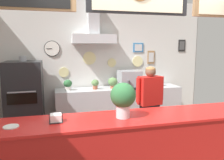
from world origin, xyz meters
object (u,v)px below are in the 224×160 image
Objects in this scene: espresso_machine at (129,79)px; condiment_plate at (11,127)px; napkin_holder at (56,118)px; basil_vase at (123,98)px; potted_basil at (68,84)px; pizza_oven at (25,101)px; potted_oregano at (95,84)px; potted_rosemary at (113,82)px; shop_worker at (150,104)px; potted_thyme at (159,80)px.

espresso_machine reaches higher than condiment_plate.
basil_vase is at bearing -2.49° from napkin_holder.
basil_vase reaches higher than napkin_holder.
pizza_oven is at bearing -170.99° from potted_basil.
potted_rosemary is at bearing 0.75° from potted_oregano.
potted_rosemary is 2.87m from condiment_plate.
potted_rosemary is at bearing 3.93° from pizza_oven.
napkin_holder is (-0.85, -2.23, -0.01)m from potted_oregano.
shop_worker is at bearing 30.45° from condiment_plate.
basil_vase is (-0.90, -1.24, 0.44)m from shop_worker.
shop_worker is 1.16m from potted_rosemary.
condiment_plate is (-1.71, -2.30, -0.06)m from potted_rosemary.
basil_vase is at bearing -91.46° from potted_oregano.
pizza_oven is 7.90× the size of potted_oregano.
pizza_oven is at bearing -176.92° from espresso_machine.
espresso_machine is at bearing 3.08° from pizza_oven.
napkin_holder is (0.47, 0.06, 0.03)m from condiment_plate.
potted_thyme is 1.51× the size of condiment_plate.
basil_vase reaches higher than potted_rosemary.
pizza_oven is 2.19m from condiment_plate.
potted_basil reaches higher than napkin_holder.
basil_vase is at bearing -124.46° from potted_thyme.
condiment_plate is 1.28m from basil_vase.
pizza_oven is 2.45m from shop_worker.
espresso_machine is 0.79m from potted_oregano.
potted_thyme is 2.80m from basil_vase.
potted_thyme is at bearing 1.41° from potted_oregano.
potted_basil is 2.11m from potted_thyme.
potted_oregano is at bearing -1.38° from potted_basil.
napkin_holder is 0.81m from basil_vase.
espresso_machine is 3.09× the size of condiment_plate.
potted_oregano is at bearing 69.25° from napkin_holder.
shop_worker reaches higher than potted_oregano.
basil_vase is at bearing -110.38° from espresso_machine.
potted_thyme is 1.13m from potted_rosemary.
napkin_holder is (-2.37, -2.27, -0.02)m from potted_thyme.
pizza_oven is 10.83× the size of napkin_holder.
potted_oregano is (-0.84, 1.03, 0.25)m from shop_worker.
napkin_holder is at bearing -96.60° from potted_basil.
shop_worker is at bearing -21.74° from pizza_oven.
potted_basil is at bearing 9.01° from pizza_oven.
espresso_machine is 3.26× the size of napkin_holder.
potted_rosemary is (-1.13, -0.03, 0.00)m from potted_thyme.
potted_thyme is at bearing 55.54° from basil_vase.
potted_oregano is 0.87× the size of potted_rosemary.
potted_oregano is 2.39m from napkin_holder.
napkin_holder is (-1.68, -1.20, 0.25)m from shop_worker.
espresso_machine is at bearing 47.54° from condiment_plate.
potted_basil is at bearing 179.48° from potted_rosemary.
espresso_machine is 0.39m from potted_rosemary.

